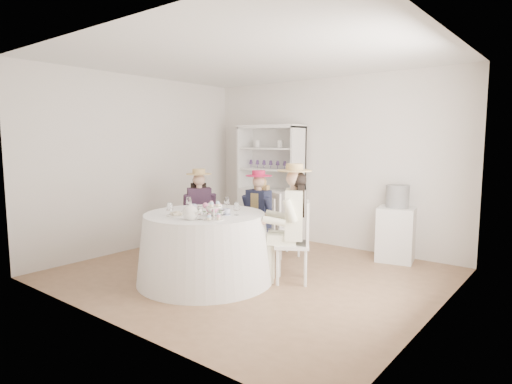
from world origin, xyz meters
The scene contains 23 objects.
ground centered at (0.00, 0.00, 0.00)m, with size 4.50×4.50×0.00m, color brown.
ceiling centered at (0.00, 0.00, 2.70)m, with size 4.50×4.50×0.00m, color white.
wall_back centered at (0.00, 2.00, 1.35)m, with size 4.50×4.50×0.00m, color silver.
wall_front centered at (0.00, -2.00, 1.35)m, with size 4.50×4.50×0.00m, color silver.
wall_left centered at (-2.25, 0.00, 1.35)m, with size 4.50×4.50×0.00m, color silver.
wall_right centered at (2.25, 0.00, 1.35)m, with size 4.50×4.50×0.00m, color silver.
tea_table centered at (-0.27, -0.56, 0.41)m, with size 1.65×1.65×0.83m.
hutch centered at (-0.98, 1.77, 0.70)m, with size 1.30×0.80×1.97m.
side_table centered at (1.24, 1.75, 0.38)m, with size 0.49×0.49×0.77m, color silver.
hatbox centered at (1.24, 1.75, 0.93)m, with size 0.32×0.32×0.32m, color black.
guest_left centered at (-1.06, 0.13, 0.73)m, with size 0.56×0.53×1.30m.
guest_mid centered at (-0.28, 0.49, 0.73)m, with size 0.46×0.49×1.29m.
guest_right centered at (0.59, 0.05, 0.81)m, with size 0.61×0.57×1.43m.
spare_chair centered at (-0.18, 0.90, 0.52)m, with size 0.52×0.52×0.96m.
teacup_a centered at (-0.56, -0.46, 0.87)m, with size 0.08×0.08×0.06m, color white.
teacup_b centered at (-0.25, -0.30, 0.86)m, with size 0.06×0.06×0.06m, color white.
teacup_c centered at (0.03, -0.49, 0.87)m, with size 0.09×0.09×0.07m, color white.
flower_bowl centered at (-0.06, -0.59, 0.86)m, with size 0.20×0.20×0.05m, color white.
flower_arrangement centered at (-0.07, -0.63, 0.92)m, with size 0.18×0.18×0.07m.
table_teapot centered at (-0.08, -0.96, 0.91)m, with size 0.25×0.18×0.19m.
sandwich_plate centered at (-0.40, -0.89, 0.85)m, with size 0.23×0.23×0.05m.
cupcake_stand centered at (0.13, -0.81, 0.91)m, with size 0.22×0.22×0.20m.
stemware_set centered at (-0.27, -0.56, 0.91)m, with size 0.87×0.84×0.15m.
Camera 1 is at (3.36, -4.17, 1.71)m, focal length 30.00 mm.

